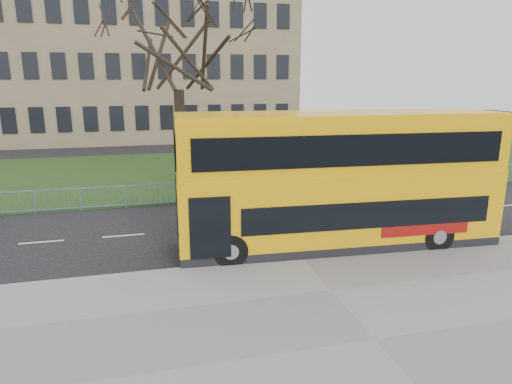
{
  "coord_description": "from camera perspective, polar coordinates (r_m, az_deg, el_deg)",
  "views": [
    {
      "loc": [
        -5.0,
        -15.32,
        6.11
      ],
      "look_at": [
        -0.96,
        1.0,
        1.85
      ],
      "focal_mm": 32.0,
      "sensor_mm": 36.0,
      "label": 1
    }
  ],
  "objects": [
    {
      "name": "guard_railing",
      "position": [
        23.16,
        -1.03,
        0.33
      ],
      "size": [
        40.0,
        0.12,
        1.1
      ],
      "primitive_type": null,
      "color": "#668AB6",
      "rests_on": "ground"
    },
    {
      "name": "grass_verge",
      "position": [
        30.65,
        -4.25,
        2.76
      ],
      "size": [
        80.0,
        15.4,
        0.08
      ],
      "primitive_type": "cube",
      "color": "#183312",
      "rests_on": "ground"
    },
    {
      "name": "yellow_bus",
      "position": [
        16.64,
        10.33,
        1.8
      ],
      "size": [
        11.68,
        3.35,
        4.84
      ],
      "rotation": [
        0.0,
        0.0,
        -0.05
      ],
      "color": "#F0AB0A",
      "rests_on": "ground"
    },
    {
      "name": "bare_tree",
      "position": [
        25.4,
        -9.72,
        14.83
      ],
      "size": [
        8.94,
        8.94,
        12.77
      ],
      "primitive_type": null,
      "color": "black",
      "rests_on": "grass_verge"
    },
    {
      "name": "ground",
      "position": [
        17.23,
        3.92,
        -6.57
      ],
      "size": [
        120.0,
        120.0,
        0.0
      ],
      "primitive_type": "plane",
      "color": "black",
      "rests_on": "ground"
    },
    {
      "name": "kerb",
      "position": [
        15.84,
        5.64,
        -8.25
      ],
      "size": [
        80.0,
        0.2,
        0.14
      ],
      "primitive_type": "cube",
      "color": "gray",
      "rests_on": "ground"
    },
    {
      "name": "pavement",
      "position": [
        11.62,
        14.61,
        -17.65
      ],
      "size": [
        80.0,
        10.5,
        0.12
      ],
      "primitive_type": "cube",
      "color": "slate",
      "rests_on": "ground"
    },
    {
      "name": "civic_building",
      "position": [
        50.33,
        -14.4,
        14.81
      ],
      "size": [
        30.0,
        15.0,
        14.0
      ],
      "primitive_type": "cube",
      "color": "#78694C",
      "rests_on": "ground"
    }
  ]
}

